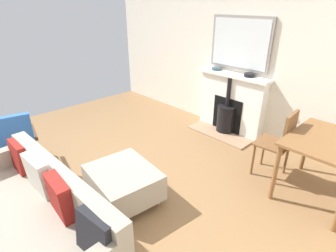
% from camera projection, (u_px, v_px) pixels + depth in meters
% --- Properties ---
extents(ground_plane, '(5.59, 5.75, 0.01)m').
position_uv_depth(ground_plane, '(91.00, 187.00, 3.34)').
color(ground_plane, olive).
extents(wall_left, '(0.12, 5.75, 2.81)m').
position_uv_depth(wall_left, '(230.00, 48.00, 4.49)').
color(wall_left, silver).
rests_on(wall_left, ground).
extents(fireplace, '(0.58, 1.28, 1.04)m').
position_uv_depth(fireplace, '(230.00, 107.00, 4.61)').
color(fireplace, '#9E7A5B').
rests_on(fireplace, ground).
extents(mirror_over_mantel, '(0.04, 1.07, 0.83)m').
position_uv_depth(mirror_over_mantel, '(240.00, 43.00, 4.22)').
color(mirror_over_mantel, gray).
extents(mantel_bowl_near, '(0.16, 0.16, 0.04)m').
position_uv_depth(mantel_bowl_near, '(216.00, 69.00, 4.59)').
color(mantel_bowl_near, '#334C56').
rests_on(mantel_bowl_near, fireplace).
extents(mantel_bowl_far, '(0.16, 0.16, 0.06)m').
position_uv_depth(mantel_bowl_far, '(249.00, 75.00, 4.17)').
color(mantel_bowl_far, black).
rests_on(mantel_bowl_far, fireplace).
extents(sofa, '(0.89, 2.06, 0.79)m').
position_uv_depth(sofa, '(35.00, 217.00, 2.41)').
color(sofa, '#B2B2B7').
rests_on(sofa, ground).
extents(ottoman, '(0.75, 0.85, 0.40)m').
position_uv_depth(ottoman, '(123.00, 182.00, 3.04)').
color(ottoman, '#B2B2B7').
rests_on(ottoman, ground).
extents(armchair_accent, '(0.77, 0.69, 0.85)m').
position_uv_depth(armchair_accent, '(9.00, 140.00, 3.50)').
color(armchair_accent, '#4C3321').
rests_on(armchair_accent, ground).
extents(dining_table, '(0.99, 0.78, 0.75)m').
position_uv_depth(dining_table, '(328.00, 148.00, 2.93)').
color(dining_table, brown).
rests_on(dining_table, ground).
extents(dining_chair_near_fireplace, '(0.43, 0.43, 0.93)m').
position_uv_depth(dining_chair_near_fireplace, '(281.00, 140.00, 3.32)').
color(dining_chair_near_fireplace, brown).
rests_on(dining_chair_near_fireplace, ground).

